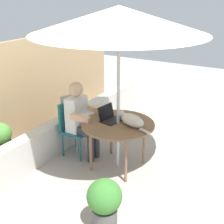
# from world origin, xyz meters

# --- Properties ---
(ground_plane) EXTENTS (14.00, 14.00, 0.00)m
(ground_plane) POSITION_xyz_m (0.00, 0.00, 0.00)
(ground_plane) COLOR #ADA399
(fence_back) EXTENTS (5.36, 0.08, 1.72)m
(fence_back) POSITION_xyz_m (0.00, 1.94, 0.86)
(fence_back) COLOR tan
(fence_back) RESTS_ON ground
(planter_wall_low) EXTENTS (4.82, 0.20, 0.52)m
(planter_wall_low) POSITION_xyz_m (0.00, 1.10, 0.26)
(planter_wall_low) COLOR beige
(planter_wall_low) RESTS_ON ground
(patio_table) EXTENTS (1.04, 1.04, 0.71)m
(patio_table) POSITION_xyz_m (0.00, 0.00, 0.66)
(patio_table) COLOR brown
(patio_table) RESTS_ON ground
(patio_umbrella) EXTENTS (2.29, 2.29, 2.30)m
(patio_umbrella) POSITION_xyz_m (0.00, 0.00, 2.12)
(patio_umbrella) COLOR #B7B7BC
(patio_umbrella) RESTS_ON ground
(chair_occupied) EXTENTS (0.40, 0.40, 0.87)m
(chair_occupied) POSITION_xyz_m (0.00, 0.82, 0.51)
(chair_occupied) COLOR #1E606B
(chair_occupied) RESTS_ON ground
(chair_empty) EXTENTS (0.49, 0.49, 0.87)m
(chair_empty) POSITION_xyz_m (0.27, 0.98, 0.51)
(chair_empty) COLOR #B2A899
(chair_empty) RESTS_ON ground
(person_seated) EXTENTS (0.48, 0.48, 1.21)m
(person_seated) POSITION_xyz_m (0.00, 0.66, 0.68)
(person_seated) COLOR white
(person_seated) RESTS_ON ground
(laptop) EXTENTS (0.33, 0.29, 0.21)m
(laptop) POSITION_xyz_m (0.03, 0.17, 0.77)
(laptop) COLOR black
(laptop) RESTS_ON patio_table
(cat) EXTENTS (0.32, 0.62, 0.17)m
(cat) POSITION_xyz_m (0.03, -0.19, 0.80)
(cat) COLOR silver
(cat) RESTS_ON patio_table
(potted_plant_near_fence) EXTENTS (0.39, 0.39, 0.60)m
(potted_plant_near_fence) POSITION_xyz_m (-1.15, -0.48, 0.33)
(potted_plant_near_fence) COLOR #595654
(potted_plant_near_fence) RESTS_ON ground
(potted_plant_by_chair) EXTENTS (0.33, 0.33, 0.65)m
(potted_plant_by_chair) POSITION_xyz_m (-0.78, 1.56, 0.35)
(potted_plant_by_chair) COLOR #33383D
(potted_plant_by_chair) RESTS_ON ground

